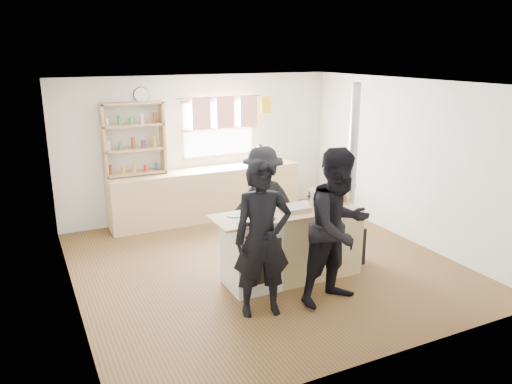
% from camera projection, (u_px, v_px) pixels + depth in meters
% --- Properties ---
extents(ground, '(5.00, 5.00, 0.01)m').
position_uv_depth(ground, '(263.00, 264.00, 7.03)').
color(ground, brown).
rests_on(ground, ground).
extents(back_counter, '(3.40, 0.55, 0.90)m').
position_uv_depth(back_counter, '(207.00, 194.00, 8.82)').
color(back_counter, '#D9BC83').
rests_on(back_counter, ground).
extents(shelving_unit, '(1.00, 0.28, 1.20)m').
position_uv_depth(shelving_unit, '(134.00, 139.00, 8.13)').
color(shelving_unit, tan).
rests_on(shelving_unit, back_counter).
extents(thermos, '(0.10, 0.10, 0.34)m').
position_uv_depth(thermos, '(260.00, 155.00, 9.09)').
color(thermos, silver).
rests_on(thermos, back_counter).
extents(cooking_island, '(1.97, 0.64, 0.93)m').
position_uv_depth(cooking_island, '(292.00, 245.00, 6.48)').
color(cooking_island, silver).
rests_on(cooking_island, ground).
extents(skillet_greens, '(0.38, 0.38, 0.05)m').
position_uv_depth(skillet_greens, '(254.00, 221.00, 5.90)').
color(skillet_greens, black).
rests_on(skillet_greens, cooking_island).
extents(roast_tray, '(0.38, 0.27, 0.06)m').
position_uv_depth(roast_tray, '(296.00, 209.00, 6.32)').
color(roast_tray, silver).
rests_on(roast_tray, cooking_island).
extents(stockpot_stove, '(0.21, 0.21, 0.18)m').
position_uv_depth(stockpot_stove, '(261.00, 207.00, 6.26)').
color(stockpot_stove, '#B3B3B5').
rests_on(stockpot_stove, cooking_island).
extents(stockpot_counter, '(0.30, 0.30, 0.22)m').
position_uv_depth(stockpot_counter, '(319.00, 197.00, 6.59)').
color(stockpot_counter, '#B2B2B4').
rests_on(stockpot_counter, cooking_island).
extents(bread_board, '(0.33, 0.29, 0.12)m').
position_uv_depth(bread_board, '(338.00, 199.00, 6.66)').
color(bread_board, tan).
rests_on(bread_board, cooking_island).
extents(flue_heater, '(0.35, 0.35, 2.50)m').
position_uv_depth(flue_heater, '(349.00, 219.00, 6.92)').
color(flue_heater, black).
rests_on(flue_heater, ground).
extents(person_near_left, '(0.73, 0.57, 1.78)m').
position_uv_depth(person_near_left, '(262.00, 240.00, 5.49)').
color(person_near_left, black).
rests_on(person_near_left, ground).
extents(person_near_right, '(1.01, 0.85, 1.87)m').
position_uv_depth(person_near_right, '(339.00, 227.00, 5.75)').
color(person_near_right, black).
rests_on(person_near_right, ground).
extents(person_far, '(1.07, 0.65, 1.61)m').
position_uv_depth(person_far, '(263.00, 202.00, 7.11)').
color(person_far, black).
rests_on(person_far, ground).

